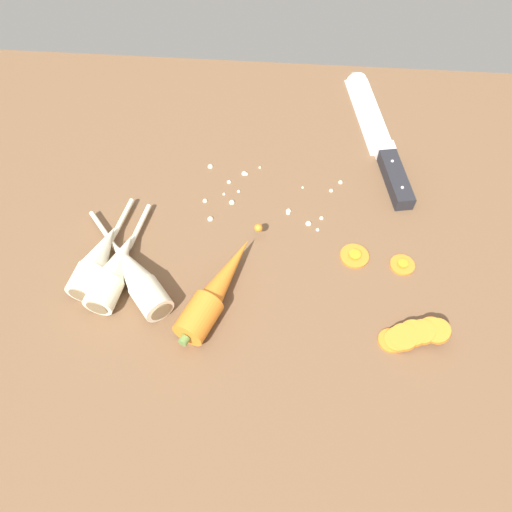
{
  "coord_description": "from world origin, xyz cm",
  "views": [
    {
      "loc": [
        2.94,
        -39.52,
        56.6
      ],
      "look_at": [
        0.0,
        -2.0,
        1.5
      ],
      "focal_mm": 33.95,
      "sensor_mm": 36.0,
      "label": 1
    }
  ],
  "objects_px": {
    "parsnip_front": "(115,270)",
    "carrot_slice_stray_mid": "(403,264)",
    "chefs_knife": "(375,128)",
    "carrot_slice_stack": "(413,335)",
    "parsnip_mid_left": "(98,260)",
    "parsnip_mid_right": "(135,275)",
    "whole_carrot": "(217,289)",
    "carrot_slice_stray_near": "(355,257)"
  },
  "relations": [
    {
      "from": "parsnip_mid_left",
      "to": "carrot_slice_stray_mid",
      "type": "bearing_deg",
      "value": 4.96
    },
    {
      "from": "carrot_slice_stray_mid",
      "to": "carrot_slice_stack",
      "type": "bearing_deg",
      "value": -89.29
    },
    {
      "from": "whole_carrot",
      "to": "carrot_slice_stack",
      "type": "distance_m",
      "value": 0.26
    },
    {
      "from": "carrot_slice_stack",
      "to": "parsnip_mid_left",
      "type": "bearing_deg",
      "value": 169.96
    },
    {
      "from": "carrot_slice_stack",
      "to": "carrot_slice_stray_mid",
      "type": "distance_m",
      "value": 0.11
    },
    {
      "from": "parsnip_mid_right",
      "to": "carrot_slice_stack",
      "type": "relative_size",
      "value": 2.0
    },
    {
      "from": "parsnip_mid_right",
      "to": "carrot_slice_stray_mid",
      "type": "relative_size",
      "value": 5.1
    },
    {
      "from": "parsnip_front",
      "to": "carrot_slice_stray_mid",
      "type": "distance_m",
      "value": 0.39
    },
    {
      "from": "whole_carrot",
      "to": "parsnip_mid_right",
      "type": "distance_m",
      "value": 0.11
    },
    {
      "from": "carrot_slice_stack",
      "to": "carrot_slice_stray_near",
      "type": "distance_m",
      "value": 0.14
    },
    {
      "from": "chefs_knife",
      "to": "whole_carrot",
      "type": "bearing_deg",
      "value": -123.49
    },
    {
      "from": "chefs_knife",
      "to": "carrot_slice_stack",
      "type": "relative_size",
      "value": 3.98
    },
    {
      "from": "carrot_slice_stray_mid",
      "to": "parsnip_mid_left",
      "type": "bearing_deg",
      "value": -175.04
    },
    {
      "from": "chefs_knife",
      "to": "carrot_slice_stack",
      "type": "height_order",
      "value": "carrot_slice_stack"
    },
    {
      "from": "chefs_knife",
      "to": "parsnip_mid_right",
      "type": "xyz_separation_m",
      "value": [
        -0.34,
        -0.33,
        0.01
      ]
    },
    {
      "from": "parsnip_mid_right",
      "to": "parsnip_front",
      "type": "bearing_deg",
      "value": 168.32
    },
    {
      "from": "carrot_slice_stray_near",
      "to": "carrot_slice_stray_mid",
      "type": "height_order",
      "value": "same"
    },
    {
      "from": "parsnip_front",
      "to": "carrot_slice_stack",
      "type": "height_order",
      "value": "parsnip_front"
    },
    {
      "from": "chefs_knife",
      "to": "carrot_slice_stray_mid",
      "type": "height_order",
      "value": "chefs_knife"
    },
    {
      "from": "whole_carrot",
      "to": "parsnip_front",
      "type": "distance_m",
      "value": 0.14
    },
    {
      "from": "chefs_knife",
      "to": "parsnip_mid_left",
      "type": "xyz_separation_m",
      "value": [
        -0.4,
        -0.31,
        0.01
      ]
    },
    {
      "from": "parsnip_mid_left",
      "to": "parsnip_mid_right",
      "type": "height_order",
      "value": "same"
    },
    {
      "from": "whole_carrot",
      "to": "carrot_slice_stray_mid",
      "type": "distance_m",
      "value": 0.26
    },
    {
      "from": "parsnip_mid_left",
      "to": "carrot_slice_stack",
      "type": "xyz_separation_m",
      "value": [
        0.42,
        -0.07,
        -0.01
      ]
    },
    {
      "from": "parsnip_mid_left",
      "to": "parsnip_front",
      "type": "bearing_deg",
      "value": -27.14
    },
    {
      "from": "whole_carrot",
      "to": "parsnip_mid_right",
      "type": "relative_size",
      "value": 1.1
    },
    {
      "from": "parsnip_mid_left",
      "to": "carrot_slice_stack",
      "type": "relative_size",
      "value": 2.02
    },
    {
      "from": "parsnip_mid_right",
      "to": "whole_carrot",
      "type": "bearing_deg",
      "value": -7.07
    },
    {
      "from": "parsnip_front",
      "to": "carrot_slice_stray_near",
      "type": "bearing_deg",
      "value": 10.1
    },
    {
      "from": "carrot_slice_stray_near",
      "to": "whole_carrot",
      "type": "bearing_deg",
      "value": -157.22
    },
    {
      "from": "carrot_slice_stray_near",
      "to": "parsnip_front",
      "type": "bearing_deg",
      "value": -169.9
    },
    {
      "from": "carrot_slice_stray_near",
      "to": "parsnip_mid_right",
      "type": "bearing_deg",
      "value": -167.84
    },
    {
      "from": "carrot_slice_stray_mid",
      "to": "whole_carrot",
      "type": "bearing_deg",
      "value": -164.32
    },
    {
      "from": "parsnip_mid_right",
      "to": "carrot_slice_stray_mid",
      "type": "bearing_deg",
      "value": 8.89
    },
    {
      "from": "chefs_knife",
      "to": "carrot_slice_stack",
      "type": "bearing_deg",
      "value": -86.55
    },
    {
      "from": "carrot_slice_stack",
      "to": "carrot_slice_stray_near",
      "type": "relative_size",
      "value": 2.15
    },
    {
      "from": "parsnip_front",
      "to": "carrot_slice_stack",
      "type": "bearing_deg",
      "value": -8.71
    },
    {
      "from": "parsnip_mid_right",
      "to": "carrot_slice_stray_near",
      "type": "distance_m",
      "value": 0.3
    },
    {
      "from": "chefs_knife",
      "to": "carrot_slice_stack",
      "type": "xyz_separation_m",
      "value": [
        0.02,
        -0.39,
        0.0
      ]
    },
    {
      "from": "chefs_knife",
      "to": "carrot_slice_stray_mid",
      "type": "relative_size",
      "value": 10.14
    },
    {
      "from": "chefs_knife",
      "to": "whole_carrot",
      "type": "relative_size",
      "value": 1.8
    },
    {
      "from": "chefs_knife",
      "to": "parsnip_front",
      "type": "height_order",
      "value": "parsnip_front"
    }
  ]
}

